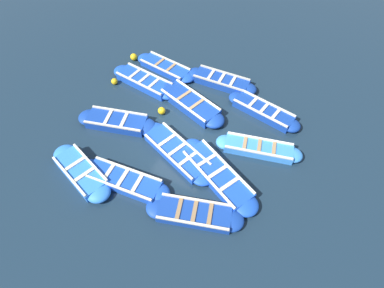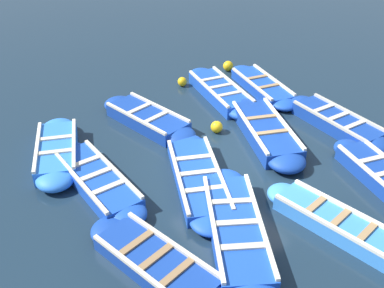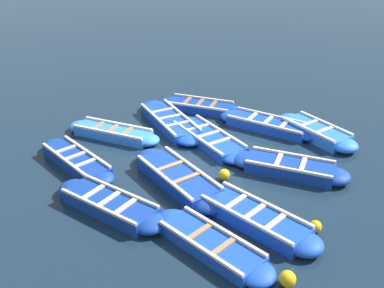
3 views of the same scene
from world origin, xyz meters
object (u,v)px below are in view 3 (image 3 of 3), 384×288
at_px(boat_mid_row, 211,244).
at_px(boat_centre, 316,132).
at_px(boat_tucked, 110,205).
at_px(boat_near_quay, 290,168).
at_px(boat_far_corner, 76,161).
at_px(boat_broadside, 170,121).
at_px(boat_outer_right, 255,218).
at_px(buoy_white_drifting, 287,279).
at_px(boat_alongside, 113,133).
at_px(buoy_orange_near, 315,226).
at_px(boat_bow_out, 178,178).
at_px(boat_inner_gap, 268,125).
at_px(buoy_yellow_far, 224,175).
at_px(boat_drifting, 200,106).
at_px(boat_end_of_row, 208,138).

bearing_deg(boat_mid_row, boat_centre, 3.64).
bearing_deg(boat_tucked, boat_near_quay, -32.51).
bearing_deg(boat_far_corner, boat_broadside, -6.12).
xyz_separation_m(boat_outer_right, buoy_white_drifting, (-1.37, -1.57, -0.01)).
xyz_separation_m(boat_outer_right, boat_tucked, (-1.76, 3.23, -0.01)).
distance_m(boat_far_corner, boat_alongside, 2.10).
bearing_deg(boat_broadside, boat_centre, -63.18).
bearing_deg(boat_broadside, boat_tucked, -157.31).
bearing_deg(boat_alongside, boat_far_corner, -165.53).
xyz_separation_m(boat_mid_row, boat_near_quay, (4.13, 0.08, 0.03)).
bearing_deg(buoy_orange_near, boat_mid_row, 141.70).
bearing_deg(boat_bow_out, boat_broadside, 43.05).
xyz_separation_m(boat_mid_row, boat_inner_gap, (6.37, 2.04, 0.02)).
height_order(boat_far_corner, buoy_yellow_far, boat_far_corner).
bearing_deg(boat_tucked, buoy_yellow_far, -26.62).
distance_m(boat_drifting, boat_end_of_row, 2.70).
bearing_deg(boat_centre, boat_bow_out, 159.79).
xyz_separation_m(boat_near_quay, boat_tucked, (-4.47, 2.85, -0.00)).
height_order(boat_centre, buoy_orange_near, boat_centre).
distance_m(boat_end_of_row, buoy_white_drifting, 6.55).
height_order(boat_centre, boat_broadside, boat_centre).
xyz_separation_m(boat_inner_gap, buoy_white_drifting, (-6.32, -3.91, 0.01)).
xyz_separation_m(boat_end_of_row, buoy_white_drifting, (-4.25, -4.99, 0.03)).
relative_size(boat_broadside, boat_end_of_row, 1.02).
distance_m(boat_alongside, buoy_yellow_far, 4.49).
bearing_deg(boat_centre, buoy_white_drifting, -161.18).
distance_m(boat_broadside, boat_outer_right, 6.11).
relative_size(buoy_orange_near, buoy_white_drifting, 0.85).
relative_size(boat_end_of_row, boat_alongside, 1.13).
relative_size(boat_tucked, buoy_orange_near, 11.61).
height_order(boat_near_quay, boat_tucked, boat_near_quay).
height_order(boat_centre, boat_near_quay, boat_centre).
distance_m(boat_near_quay, boat_outer_right, 2.74).
distance_m(boat_near_quay, buoy_white_drifting, 4.53).
relative_size(boat_bow_out, boat_tucked, 1.12).
bearing_deg(buoy_white_drifting, boat_inner_gap, 31.73).
bearing_deg(boat_near_quay, boat_mid_row, -178.89).
height_order(boat_alongside, buoy_yellow_far, boat_alongside).
height_order(boat_drifting, boat_inner_gap, boat_inner_gap).
xyz_separation_m(boat_tucked, buoy_yellow_far, (3.01, -1.51, -0.02)).
bearing_deg(boat_tucked, boat_inner_gap, -7.58).
bearing_deg(boat_drifting, boat_far_corner, 175.47).
bearing_deg(buoy_white_drifting, boat_tucked, 94.60).
relative_size(boat_centre, boat_drifting, 0.96).
distance_m(boat_inner_gap, buoy_yellow_far, 3.74).
distance_m(boat_bow_out, boat_near_quay, 3.31).
bearing_deg(boat_centre, boat_far_corner, 141.38).
distance_m(boat_broadside, buoy_white_drifting, 8.17).
relative_size(boat_near_quay, buoy_yellow_far, 10.70).
height_order(boat_end_of_row, buoy_orange_near, boat_end_of_row).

